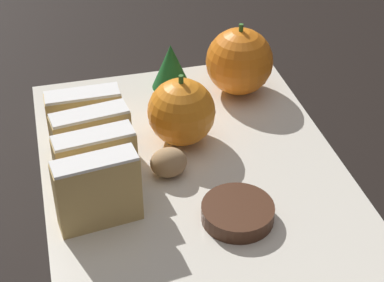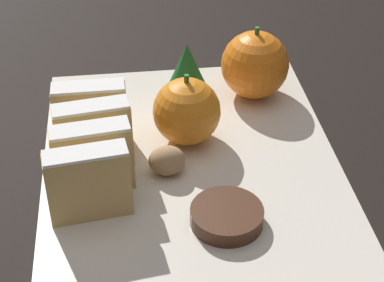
% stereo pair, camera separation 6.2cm
% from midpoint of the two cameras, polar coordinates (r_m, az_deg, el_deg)
% --- Properties ---
extents(ground_plane, '(6.00, 6.00, 0.00)m').
position_cam_midpoint_polar(ground_plane, '(0.65, -2.75, -3.08)').
color(ground_plane, black).
extents(serving_platter, '(0.30, 0.38, 0.01)m').
position_cam_midpoint_polar(serving_platter, '(0.65, -2.77, -2.67)').
color(serving_platter, silver).
rests_on(serving_platter, ground_plane).
extents(stollen_slice_front, '(0.08, 0.03, 0.07)m').
position_cam_midpoint_polar(stollen_slice_front, '(0.57, -11.52, -4.53)').
color(stollen_slice_front, tan).
rests_on(stollen_slice_front, serving_platter).
extents(stollen_slice_second, '(0.08, 0.03, 0.07)m').
position_cam_midpoint_polar(stollen_slice_second, '(0.60, -11.48, -2.27)').
color(stollen_slice_second, tan).
rests_on(stollen_slice_second, serving_platter).
extents(stollen_slice_third, '(0.08, 0.03, 0.07)m').
position_cam_midpoint_polar(stollen_slice_third, '(0.63, -11.69, -0.25)').
color(stollen_slice_third, tan).
rests_on(stollen_slice_third, serving_platter).
extents(stollen_slice_fourth, '(0.07, 0.02, 0.07)m').
position_cam_midpoint_polar(stollen_slice_fourth, '(0.66, -12.17, 1.54)').
color(stollen_slice_fourth, tan).
rests_on(stollen_slice_fourth, serving_platter).
extents(orange_near, '(0.08, 0.08, 0.09)m').
position_cam_midpoint_polar(orange_near, '(0.74, 1.81, 7.01)').
color(orange_near, orange).
rests_on(orange_near, serving_platter).
extents(orange_far, '(0.07, 0.07, 0.08)m').
position_cam_midpoint_polar(orange_far, '(0.66, -3.28, 2.56)').
color(orange_far, orange).
rests_on(orange_far, serving_platter).
extents(walnut, '(0.04, 0.03, 0.03)m').
position_cam_midpoint_polar(walnut, '(0.62, -4.97, -2.01)').
color(walnut, tan).
rests_on(walnut, serving_platter).
extents(chocolate_cookie, '(0.07, 0.07, 0.02)m').
position_cam_midpoint_polar(chocolate_cookie, '(0.58, 0.99, -6.51)').
color(chocolate_cookie, '#472819').
rests_on(chocolate_cookie, serving_platter).
extents(evergreen_sprig, '(0.05, 0.05, 0.06)m').
position_cam_midpoint_polar(evergreen_sprig, '(0.75, -4.28, 6.58)').
color(evergreen_sprig, '#195623').
rests_on(evergreen_sprig, serving_platter).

